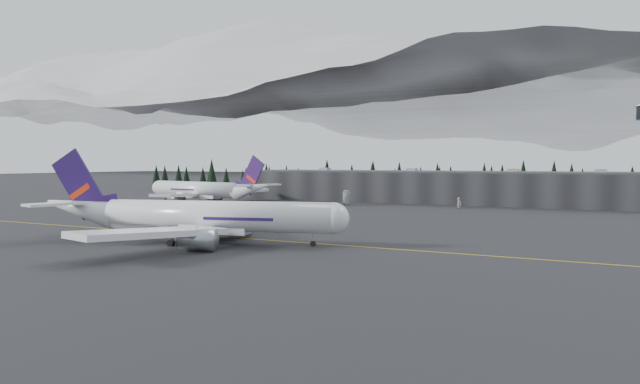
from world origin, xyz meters
The scene contains 9 objects.
ground centered at (0.00, 0.00, 0.00)m, with size 1400.00×1400.00×0.00m, color black.
taxiline centered at (0.00, -2.00, 0.01)m, with size 400.00×0.40×0.02m, color gold.
terminal centered at (0.00, 125.00, 6.30)m, with size 160.00×30.00×12.60m.
treeline centered at (0.00, 162.00, 7.50)m, with size 360.00×20.00×15.00m, color black.
mountain_ridge centered at (0.00, 1000.00, 0.00)m, with size 4400.00×900.00×420.00m, color white, non-canonical shape.
jet_main centered at (-12.55, -12.21, 5.37)m, with size 63.45×57.75×19.03m.
jet_parked centered at (-79.18, 77.91, 5.30)m, with size 63.48×58.15×18.78m.
gse_vehicle_a centered at (-25.94, 94.40, 0.79)m, with size 2.62×5.67×1.58m, color silver.
gse_vehicle_b centered at (15.82, 98.06, 0.66)m, with size 1.56×3.88×1.32m, color silver.
Camera 1 is at (60.93, -102.20, 16.16)m, focal length 32.00 mm.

